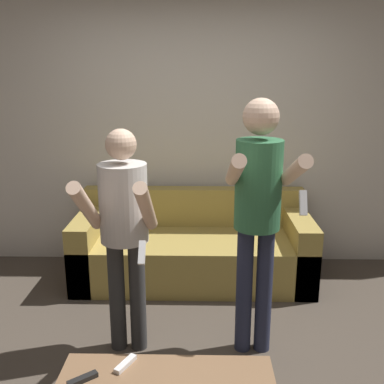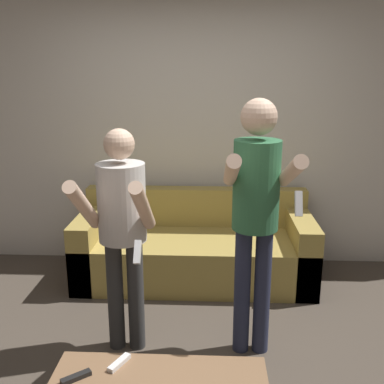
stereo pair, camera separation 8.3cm
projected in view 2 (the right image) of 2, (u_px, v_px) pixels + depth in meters
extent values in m
plane|color=#4C4238|center=(181.00, 377.00, 2.84)|extent=(14.00, 14.00, 0.00)
cube|color=silver|center=(194.00, 126.00, 4.29)|extent=(6.40, 0.06, 2.70)
cube|color=#AD9347|center=(195.00, 258.00, 4.12)|extent=(2.11, 0.85, 0.41)
cube|color=#AD9347|center=(196.00, 206.00, 4.35)|extent=(2.11, 0.16, 0.37)
cube|color=#AD9347|center=(91.00, 246.00, 4.13)|extent=(0.20, 0.85, 0.61)
cube|color=#AD9347|center=(300.00, 250.00, 4.05)|extent=(0.20, 0.85, 0.61)
cylinder|color=#383838|center=(115.00, 294.00, 3.06)|extent=(0.11, 0.11, 0.80)
cylinder|color=#383838|center=(136.00, 295.00, 3.05)|extent=(0.11, 0.11, 0.80)
cylinder|color=silver|center=(122.00, 202.00, 2.88)|extent=(0.31, 0.31, 0.51)
sphere|color=beige|center=(119.00, 144.00, 2.78)|extent=(0.20, 0.20, 0.20)
cylinder|color=beige|center=(84.00, 207.00, 2.65)|extent=(0.08, 0.52, 0.43)
cylinder|color=beige|center=(143.00, 207.00, 2.63)|extent=(0.08, 0.52, 0.43)
cube|color=white|center=(137.00, 252.00, 2.45)|extent=(0.04, 0.10, 0.12)
cylinder|color=#282D47|center=(242.00, 291.00, 3.01)|extent=(0.11, 0.11, 0.89)
cylinder|color=#282D47|center=(262.00, 291.00, 3.00)|extent=(0.11, 0.11, 0.89)
cylinder|color=#337047|center=(256.00, 185.00, 2.81)|extent=(0.30, 0.30, 0.57)
sphere|color=beige|center=(259.00, 117.00, 2.70)|extent=(0.22, 0.22, 0.22)
cylinder|color=beige|center=(232.00, 171.00, 2.53)|extent=(0.08, 0.54, 0.29)
cylinder|color=beige|center=(291.00, 172.00, 2.52)|extent=(0.08, 0.54, 0.29)
cube|color=white|center=(299.00, 204.00, 2.30)|extent=(0.04, 0.08, 0.13)
cube|color=black|center=(76.00, 377.00, 2.19)|extent=(0.14, 0.12, 0.02)
cube|color=white|center=(119.00, 363.00, 2.29)|extent=(0.10, 0.15, 0.02)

